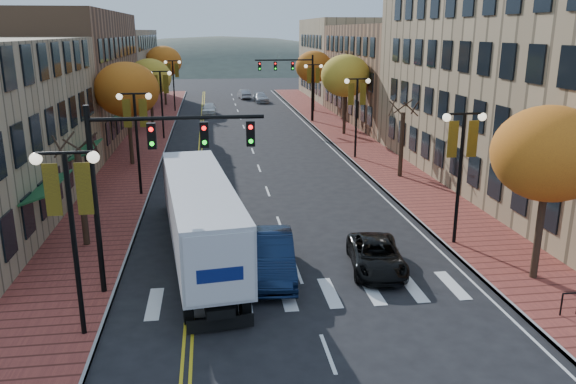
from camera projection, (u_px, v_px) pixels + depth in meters
name	position (u px, v px, depth m)	size (l,w,h in m)	color
ground	(316.00, 321.00, 18.87)	(200.00, 200.00, 0.00)	black
sidewalk_left	(145.00, 142.00, 48.61)	(4.00, 85.00, 0.15)	brown
sidewalk_right	(348.00, 137.00, 50.97)	(4.00, 85.00, 0.15)	brown
building_left_mid	(52.00, 77.00, 49.39)	(12.00, 24.00, 11.00)	brown
building_left_far	(103.00, 68.00, 73.40)	(12.00, 26.00, 9.50)	#9E8966
building_right_near	(566.00, 63.00, 34.45)	(15.00, 28.00, 15.00)	#997F5B
building_right_mid	(415.00, 73.00, 59.89)	(15.00, 24.00, 10.00)	brown
building_right_far	(361.00, 59.00, 80.69)	(15.00, 20.00, 11.00)	#9E8966
tree_left_a	(82.00, 200.00, 24.69)	(0.28, 0.28, 4.20)	#382619
tree_left_b	(127.00, 90.00, 39.03)	(4.48, 4.48, 7.21)	#382619
tree_left_c	(150.00, 77.00, 54.37)	(4.16, 4.16, 6.69)	#382619
tree_left_d	(163.00, 62.00, 71.35)	(4.61, 4.61, 7.42)	#382619
tree_right_a	(549.00, 154.00, 20.55)	(4.16, 4.16, 6.69)	#382619
tree_right_b	(401.00, 145.00, 36.56)	(0.28, 0.28, 4.20)	#382619
tree_right_c	(345.00, 76.00, 50.91)	(4.48, 4.48, 7.21)	#382619
tree_right_d	(314.00, 67.00, 66.18)	(4.35, 4.35, 7.00)	#382619
lamp_left_a	(70.00, 209.00, 16.70)	(1.96, 0.36, 6.05)	black
lamp_left_b	(136.00, 124.00, 31.93)	(1.96, 0.36, 6.05)	black
lamp_left_c	(161.00, 91.00, 49.07)	(1.96, 0.36, 6.05)	black
lamp_left_d	(173.00, 76.00, 66.20)	(1.96, 0.36, 6.05)	black
lamp_right_a	(462.00, 153.00, 24.38)	(1.96, 0.36, 6.05)	black
lamp_right_b	(357.00, 102.00, 41.51)	(1.96, 0.36, 6.05)	black
lamp_right_c	(313.00, 81.00, 58.65)	(1.96, 0.36, 6.05)	black
traffic_mast_near	(148.00, 164.00, 19.65)	(6.10, 0.35, 7.00)	black
traffic_mast_far	(294.00, 75.00, 58.20)	(6.10, 0.34, 7.00)	black
semi_truck	(198.00, 208.00, 23.88)	(3.95, 14.69, 3.63)	black
navy_sedan	(270.00, 256.00, 22.13)	(1.82, 5.23, 1.72)	#0C1932
black_suv	(376.00, 255.00, 22.79)	(2.05, 4.45, 1.24)	black
car_far_white	(209.00, 109.00, 64.93)	(1.63, 4.05, 1.38)	white
car_far_silver	(261.00, 98.00, 76.29)	(1.79, 4.40, 1.28)	#A3A4AB
car_far_oncoming	(244.00, 94.00, 80.18)	(1.35, 3.87, 1.27)	#9A9AA1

